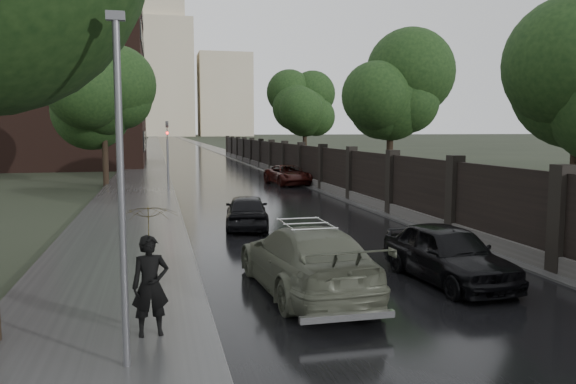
{
  "coord_description": "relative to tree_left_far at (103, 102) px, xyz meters",
  "views": [
    {
      "loc": [
        -4.91,
        -6.55,
        3.53
      ],
      "look_at": [
        -0.74,
        11.21,
        1.5
      ],
      "focal_mm": 35.0,
      "sensor_mm": 36.0,
      "label": 1
    }
  ],
  "objects": [
    {
      "name": "volga_sedan",
      "position": [
        6.2,
        -25.0,
        -4.51
      ],
      "size": [
        2.37,
        5.18,
        1.47
      ],
      "primitive_type": "imported",
      "rotation": [
        0.0,
        0.0,
        3.21
      ],
      "color": "#4E5241",
      "rests_on": "ground"
    },
    {
      "name": "pedestrian_umbrella",
      "position": [
        2.94,
        -27.32,
        -3.35
      ],
      "size": [
        1.08,
        1.09,
        2.61
      ],
      "rotation": [
        0.0,
        0.0,
        0.12
      ],
      "color": "black",
      "rests_on": "sidewalk_left"
    },
    {
      "name": "tree_right_c",
      "position": [
        15.5,
        10.0,
        -0.29
      ],
      "size": [
        4.08,
        4.08,
        7.01
      ],
      "color": "black",
      "rests_on": "ground"
    },
    {
      "name": "stalinist_tower",
      "position": [
        8.0,
        270.0,
        33.14
      ],
      "size": [
        92.0,
        30.0,
        159.0
      ],
      "color": "tan",
      "rests_on": "ground"
    },
    {
      "name": "car_right_far",
      "position": [
        11.31,
        -1.55,
        -4.61
      ],
      "size": [
        2.59,
        4.76,
        1.27
      ],
      "primitive_type": "imported",
      "rotation": [
        0.0,
        0.0,
        0.11
      ],
      "color": "black",
      "rests_on": "ground"
    },
    {
      "name": "hatchback_left",
      "position": [
        6.2,
        -16.84,
        -4.61
      ],
      "size": [
        1.99,
        3.87,
        1.26
      ],
      "primitive_type": "imported",
      "rotation": [
        0.0,
        0.0,
        3.0
      ],
      "color": "black",
      "rests_on": "ground"
    },
    {
      "name": "fence_right",
      "position": [
        12.6,
        2.01,
        -4.23
      ],
      "size": [
        0.45,
        75.72,
        2.7
      ],
      "color": "#383533",
      "rests_on": "ground"
    },
    {
      "name": "tree_left_far",
      "position": [
        0.0,
        0.0,
        0.0
      ],
      "size": [
        4.25,
        4.25,
        7.39
      ],
      "color": "black",
      "rests_on": "ground"
    },
    {
      "name": "traffic_light",
      "position": [
        3.7,
        -5.01,
        -2.84
      ],
      "size": [
        0.16,
        0.32,
        4.0
      ],
      "color": "#59595E",
      "rests_on": "ground"
    },
    {
      "name": "road",
      "position": [
        8.0,
        160.0,
        -5.23
      ],
      "size": [
        8.0,
        420.0,
        0.02
      ],
      "primitive_type": "cube",
      "color": "black",
      "rests_on": "ground"
    },
    {
      "name": "ground",
      "position": [
        8.0,
        -30.0,
        -5.24
      ],
      "size": [
        800.0,
        800.0,
        0.0
      ],
      "primitive_type": "plane",
      "color": "black",
      "rests_on": "ground"
    },
    {
      "name": "sidewalk_left",
      "position": [
        2.0,
        160.0,
        -5.16
      ],
      "size": [
        4.0,
        420.0,
        0.16
      ],
      "primitive_type": "cube",
      "color": "#2D2D2D",
      "rests_on": "ground"
    },
    {
      "name": "car_right_near",
      "position": [
        9.6,
        -25.01,
        -4.56
      ],
      "size": [
        1.91,
        4.12,
        1.37
      ],
      "primitive_type": "imported",
      "rotation": [
        0.0,
        0.0,
        0.08
      ],
      "color": "black",
      "rests_on": "ground"
    },
    {
      "name": "lamp_post",
      "position": [
        2.6,
        -28.5,
        -2.57
      ],
      "size": [
        0.25,
        0.12,
        5.11
      ],
      "color": "#59595E",
      "rests_on": "ground"
    },
    {
      "name": "brick_building",
      "position": [
        -10.0,
        22.0,
        4.76
      ],
      "size": [
        24.0,
        18.0,
        20.0
      ],
      "primitive_type": "cube",
      "color": "black",
      "rests_on": "ground"
    },
    {
      "name": "tree_right_b",
      "position": [
        15.5,
        -8.0,
        -0.29
      ],
      "size": [
        4.08,
        4.08,
        7.01
      ],
      "color": "black",
      "rests_on": "ground"
    },
    {
      "name": "verge_right",
      "position": [
        13.5,
        160.0,
        -5.2
      ],
      "size": [
        3.0,
        420.0,
        0.08
      ],
      "primitive_type": "cube",
      "color": "#2D2D2D",
      "rests_on": "ground"
    }
  ]
}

